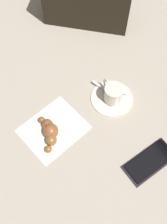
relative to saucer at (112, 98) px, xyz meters
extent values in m
plane|color=#ADA291|center=(-0.11, -0.01, 0.00)|extent=(1.80, 1.80, 0.00)
cylinder|color=silver|center=(0.00, 0.00, 0.00)|extent=(0.14, 0.14, 0.01)
cylinder|color=silver|center=(0.00, 0.00, 0.03)|extent=(0.06, 0.06, 0.05)
cylinder|color=#3F2216|center=(0.00, 0.00, 0.04)|extent=(0.05, 0.05, 0.00)
torus|color=silver|center=(0.00, 0.03, 0.03)|extent=(0.01, 0.04, 0.04)
cube|color=silver|center=(0.00, 0.04, 0.01)|extent=(0.04, 0.09, 0.00)
ellipsoid|color=silver|center=(0.02, -0.02, 0.01)|extent=(0.03, 0.03, 0.01)
cube|color=white|center=(0.03, 0.01, 0.01)|extent=(0.05, 0.06, 0.01)
cube|color=silver|center=(-0.21, 0.01, 0.00)|extent=(0.21, 0.18, 0.00)
ellipsoid|color=#985B23|center=(-0.26, -0.05, 0.01)|extent=(0.03, 0.03, 0.02)
ellipsoid|color=brown|center=(-0.24, -0.03, 0.02)|extent=(0.05, 0.05, 0.03)
ellipsoid|color=brown|center=(-0.23, -0.01, 0.02)|extent=(0.06, 0.06, 0.04)
ellipsoid|color=brown|center=(-0.22, 0.02, 0.02)|extent=(0.03, 0.04, 0.03)
ellipsoid|color=brown|center=(-0.23, 0.05, 0.01)|extent=(0.03, 0.03, 0.02)
cube|color=black|center=(-0.03, -0.23, 0.00)|extent=(0.16, 0.08, 0.01)
cube|color=black|center=(-0.03, -0.23, 0.01)|extent=(0.15, 0.07, 0.00)
camera|label=1|loc=(-0.32, -0.33, 0.74)|focal=42.88mm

